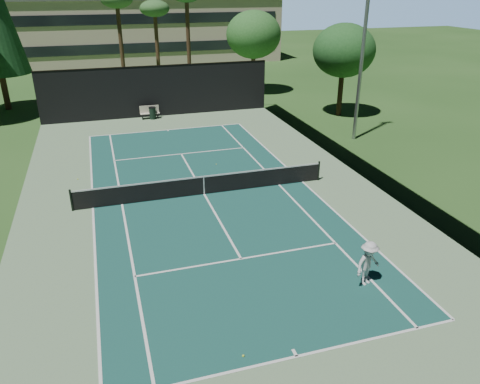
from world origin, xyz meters
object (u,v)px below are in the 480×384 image
(tennis_ball_a, at_px, (243,356))
(tennis_ball_c, at_px, (216,164))
(player, at_px, (368,263))
(tennis_ball_b, at_px, (197,181))
(trash_bin, at_px, (152,113))
(tennis_ball_d, at_px, (78,179))
(park_bench, at_px, (150,112))
(tennis_net, at_px, (204,184))

(tennis_ball_a, distance_m, tennis_ball_c, 15.70)
(player, distance_m, tennis_ball_b, 11.66)
(tennis_ball_a, bearing_deg, tennis_ball_c, 78.45)
(player, bearing_deg, trash_bin, 80.77)
(tennis_ball_a, xyz_separation_m, tennis_ball_d, (-4.72, 15.38, -0.00))
(tennis_ball_b, height_order, tennis_ball_d, tennis_ball_d)
(tennis_ball_d, height_order, park_bench, park_bench)
(player, distance_m, tennis_ball_a, 5.80)
(tennis_ball_c, bearing_deg, player, -80.66)
(tennis_ball_a, height_order, tennis_ball_b, tennis_ball_a)
(tennis_ball_c, bearing_deg, tennis_net, -112.73)
(player, relative_size, park_bench, 1.14)
(tennis_net, height_order, tennis_ball_a, tennis_net)
(player, xyz_separation_m, trash_bin, (-4.46, 24.51, -0.37))
(trash_bin, bearing_deg, tennis_ball_c, -78.57)
(tennis_net, distance_m, trash_bin, 15.27)
(tennis_ball_a, height_order, tennis_ball_c, tennis_ball_a)
(tennis_ball_d, bearing_deg, tennis_ball_b, -19.75)
(tennis_ball_c, bearing_deg, tennis_ball_d, 179.96)
(park_bench, bearing_deg, tennis_ball_a, -91.41)
(player, relative_size, tennis_ball_a, 22.73)
(tennis_ball_b, relative_size, trash_bin, 0.06)
(tennis_net, bearing_deg, player, -67.53)
(tennis_ball_d, bearing_deg, park_bench, 64.89)
(park_bench, bearing_deg, tennis_ball_b, -86.52)
(tennis_net, distance_m, park_bench, 15.47)
(park_bench, bearing_deg, tennis_ball_c, -77.82)
(tennis_ball_a, height_order, trash_bin, trash_bin)
(trash_bin, bearing_deg, tennis_net, -87.64)
(tennis_ball_a, height_order, park_bench, park_bench)
(tennis_ball_d, xyz_separation_m, park_bench, (5.39, 11.49, 0.51))
(tennis_net, bearing_deg, tennis_ball_b, 89.68)
(player, relative_size, tennis_ball_b, 29.16)
(tennis_net, distance_m, tennis_ball_a, 11.53)
(tennis_ball_b, bearing_deg, trash_bin, 92.70)
(park_bench, xyz_separation_m, trash_bin, (0.20, -0.20, -0.07))
(tennis_net, relative_size, trash_bin, 13.65)
(tennis_ball_d, bearing_deg, tennis_ball_a, -72.93)
(player, distance_m, trash_bin, 24.92)
(trash_bin, bearing_deg, tennis_ball_b, -87.30)
(tennis_ball_d, height_order, trash_bin, trash_bin)
(player, relative_size, tennis_ball_c, 29.47)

